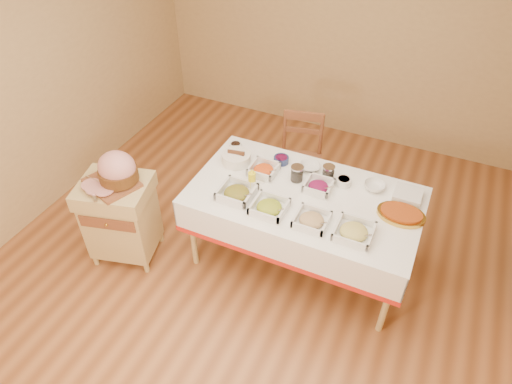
# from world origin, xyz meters

# --- Properties ---
(room_shell) EXTENTS (5.00, 5.00, 5.00)m
(room_shell) POSITION_xyz_m (0.00, 0.00, 1.30)
(room_shell) COLOR #99592F
(room_shell) RESTS_ON ground
(dining_table) EXTENTS (1.82, 1.02, 0.76)m
(dining_table) POSITION_xyz_m (0.30, 0.30, 0.60)
(dining_table) COLOR tan
(dining_table) RESTS_ON ground
(butcher_cart) EXTENTS (0.66, 0.60, 0.80)m
(butcher_cart) POSITION_xyz_m (-1.13, -0.27, 0.45)
(butcher_cart) COLOR tan
(butcher_cart) RESTS_ON ground
(dining_chair) EXTENTS (0.49, 0.48, 0.92)m
(dining_chair) POSITION_xyz_m (-0.02, 1.10, 0.48)
(dining_chair) COLOR brown
(dining_chair) RESTS_ON ground
(ham_on_board) EXTENTS (0.43, 0.41, 0.29)m
(ham_on_board) POSITION_xyz_m (-1.09, -0.23, 0.92)
(ham_on_board) COLOR brown
(ham_on_board) RESTS_ON butcher_cart
(serving_dish_a) EXTENTS (0.27, 0.27, 0.12)m
(serving_dish_a) POSITION_xyz_m (-0.18, 0.06, 0.80)
(serving_dish_a) COLOR silver
(serving_dish_a) RESTS_ON dining_table
(serving_dish_b) EXTENTS (0.26, 0.26, 0.10)m
(serving_dish_b) POSITION_xyz_m (0.12, 0.02, 0.79)
(serving_dish_b) COLOR silver
(serving_dish_b) RESTS_ON dining_table
(serving_dish_c) EXTENTS (0.24, 0.24, 0.10)m
(serving_dish_c) POSITION_xyz_m (0.45, 0.02, 0.79)
(serving_dish_c) COLOR silver
(serving_dish_c) RESTS_ON dining_table
(serving_dish_d) EXTENTS (0.27, 0.27, 0.10)m
(serving_dish_d) POSITION_xyz_m (0.77, 0.03, 0.79)
(serving_dish_d) COLOR silver
(serving_dish_d) RESTS_ON dining_table
(serving_dish_e) EXTENTS (0.23, 0.22, 0.11)m
(serving_dish_e) POSITION_xyz_m (-0.11, 0.42, 0.79)
(serving_dish_e) COLOR silver
(serving_dish_e) RESTS_ON dining_table
(serving_dish_f) EXTENTS (0.22, 0.21, 0.10)m
(serving_dish_f) POSITION_xyz_m (0.37, 0.41, 0.79)
(serving_dish_f) COLOR silver
(serving_dish_f) RESTS_ON dining_table
(small_bowl_left) EXTENTS (0.11, 0.11, 0.05)m
(small_bowl_left) POSITION_xyz_m (-0.49, 0.65, 0.79)
(small_bowl_left) COLOR silver
(small_bowl_left) RESTS_ON dining_table
(small_bowl_mid) EXTENTS (0.13, 0.13, 0.06)m
(small_bowl_mid) POSITION_xyz_m (-0.03, 0.62, 0.79)
(small_bowl_mid) COLOR navy
(small_bowl_mid) RESTS_ON dining_table
(small_bowl_right) EXTENTS (0.12, 0.12, 0.06)m
(small_bowl_right) POSITION_xyz_m (0.54, 0.55, 0.79)
(small_bowl_right) COLOR silver
(small_bowl_right) RESTS_ON dining_table
(bowl_white_imported) EXTENTS (0.22, 0.22, 0.04)m
(bowl_white_imported) POSITION_xyz_m (0.22, 0.64, 0.78)
(bowl_white_imported) COLOR silver
(bowl_white_imported) RESTS_ON dining_table
(bowl_small_imported) EXTENTS (0.21, 0.21, 0.05)m
(bowl_small_imported) POSITION_xyz_m (0.78, 0.60, 0.79)
(bowl_small_imported) COLOR silver
(bowl_small_imported) RESTS_ON dining_table
(preserve_jar_left) EXTENTS (0.11, 0.11, 0.14)m
(preserve_jar_left) POSITION_xyz_m (0.17, 0.45, 0.82)
(preserve_jar_left) COLOR silver
(preserve_jar_left) RESTS_ON dining_table
(preserve_jar_right) EXTENTS (0.10, 0.10, 0.13)m
(preserve_jar_right) POSITION_xyz_m (0.40, 0.57, 0.82)
(preserve_jar_right) COLOR silver
(preserve_jar_right) RESTS_ON dining_table
(mustard_bottle) EXTENTS (0.06, 0.06, 0.19)m
(mustard_bottle) POSITION_xyz_m (-0.12, 0.20, 0.84)
(mustard_bottle) COLOR yellow
(mustard_bottle) RESTS_ON dining_table
(bread_basket) EXTENTS (0.25, 0.25, 0.11)m
(bread_basket) POSITION_xyz_m (-0.38, 0.46, 0.81)
(bread_basket) COLOR white
(bread_basket) RESTS_ON dining_table
(plate_stack) EXTENTS (0.21, 0.21, 0.06)m
(plate_stack) POSITION_xyz_m (1.04, 0.59, 0.79)
(plate_stack) COLOR silver
(plate_stack) RESTS_ON dining_table
(brass_platter) EXTENTS (0.36, 0.26, 0.05)m
(brass_platter) POSITION_xyz_m (1.04, 0.37, 0.78)
(brass_platter) COLOR gold
(brass_platter) RESTS_ON dining_table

